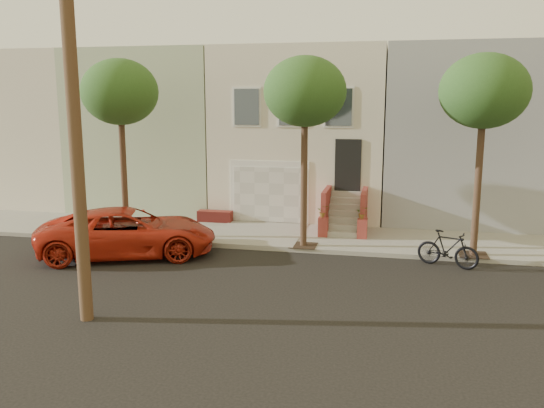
# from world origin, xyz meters

# --- Properties ---
(ground) EXTENTS (90.00, 90.00, 0.00)m
(ground) POSITION_xyz_m (0.00, 0.00, 0.00)
(ground) COLOR black
(ground) RESTS_ON ground
(sidewalk) EXTENTS (40.00, 3.70, 0.15)m
(sidewalk) POSITION_xyz_m (0.00, 5.35, 0.07)
(sidewalk) COLOR gray
(sidewalk) RESTS_ON ground
(house_row) EXTENTS (33.10, 11.70, 7.00)m
(house_row) POSITION_xyz_m (0.00, 11.19, 3.64)
(house_row) COLOR beige
(house_row) RESTS_ON sidewalk
(tree_left) EXTENTS (2.70, 2.57, 6.30)m
(tree_left) POSITION_xyz_m (-5.50, 3.90, 5.26)
(tree_left) COLOR #2D2116
(tree_left) RESTS_ON sidewalk
(tree_mid) EXTENTS (2.70, 2.57, 6.30)m
(tree_mid) POSITION_xyz_m (1.00, 3.90, 5.26)
(tree_mid) COLOR #2D2116
(tree_mid) RESTS_ON sidewalk
(tree_right) EXTENTS (2.70, 2.57, 6.30)m
(tree_right) POSITION_xyz_m (6.50, 3.90, 5.26)
(tree_right) COLOR #2D2116
(tree_right) RESTS_ON sidewalk
(pickup_truck) EXTENTS (6.19, 4.43, 1.57)m
(pickup_truck) POSITION_xyz_m (-4.48, 2.01, 0.78)
(pickup_truck) COLOR #B32615
(pickup_truck) RESTS_ON ground
(motorcycle) EXTENTS (1.94, 1.18, 1.13)m
(motorcycle) POSITION_xyz_m (5.61, 2.89, 0.56)
(motorcycle) COLOR black
(motorcycle) RESTS_ON ground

